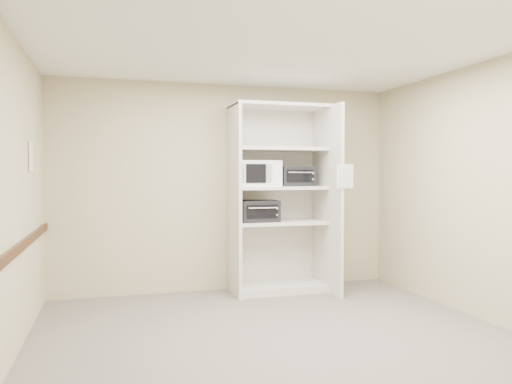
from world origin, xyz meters
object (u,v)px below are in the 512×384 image
object	(u,v)px
shelving_unit	(282,205)
toaster_oven_upper	(295,176)
toaster_oven_lower	(258,211)
microwave	(257,173)

from	to	relation	value
shelving_unit	toaster_oven_upper	size ratio (longest dim) A/B	5.35
shelving_unit	toaster_oven_lower	distance (m)	0.35
shelving_unit	toaster_oven_lower	world-z (taller)	shelving_unit
toaster_oven_upper	shelving_unit	bearing A→B (deg)	-168.92
shelving_unit	toaster_oven_upper	bearing A→B (deg)	13.08
shelving_unit	toaster_oven_lower	bearing A→B (deg)	-176.42
toaster_oven_upper	toaster_oven_lower	distance (m)	0.70
toaster_oven_upper	microwave	bearing A→B (deg)	178.11
shelving_unit	toaster_oven_upper	world-z (taller)	shelving_unit
toaster_oven_upper	toaster_oven_lower	bearing A→B (deg)	-174.91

